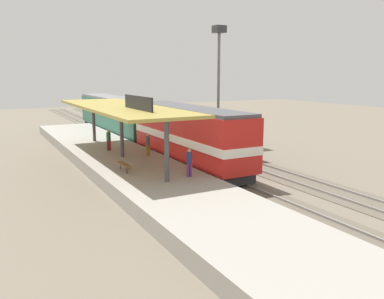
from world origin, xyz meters
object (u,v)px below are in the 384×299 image
passenger_carriage_single (115,115)px  person_walking (148,143)px  locomotive (188,136)px  person_boarding (109,139)px  person_waiting (189,161)px  platform_bench (123,164)px  light_mast (219,60)px  freight_car (204,129)px

passenger_carriage_single → person_walking: passenger_carriage_single is taller
locomotive → passenger_carriage_single: 18.00m
person_walking → person_boarding: bearing=119.5°
passenger_carriage_single → person_waiting: 23.90m
platform_bench → light_mast: (13.80, 10.76, 7.05)m
platform_bench → person_waiting: (3.08, -3.14, 0.51)m
platform_bench → person_boarding: (1.23, 7.31, 0.51)m
light_mast → person_boarding: 14.58m
passenger_carriage_single → person_walking: size_ratio=11.70×
locomotive → light_mast: bearing=46.4°
freight_car → person_walking: (-7.39, -4.35, -0.12)m
locomotive → freight_car: (4.60, 5.58, -0.44)m
platform_bench → person_waiting: size_ratio=0.99×
locomotive → person_boarding: bearing=135.3°
light_mast → person_walking: size_ratio=6.84×
locomotive → passenger_carriage_single: locomotive is taller
locomotive → light_mast: light_mast is taller
platform_bench → person_walking: person_walking is taller
locomotive → light_mast: 12.79m
light_mast → person_boarding: (-12.57, -3.45, -6.54)m
person_waiting → person_boarding: (-1.85, 10.44, 0.00)m
person_waiting → person_walking: same height
platform_bench → light_mast: 18.87m
platform_bench → locomotive: 6.62m
locomotive → freight_car: 7.25m
person_waiting → person_boarding: bearing=100.0°
person_waiting → locomotive: bearing=62.9°
freight_car → person_walking: bearing=-149.5°
locomotive → person_boarding: size_ratio=8.44×
passenger_carriage_single → light_mast: bearing=-51.5°
passenger_carriage_single → freight_car: bearing=-69.7°
passenger_carriage_single → light_mast: size_ratio=1.71×
passenger_carriage_single → light_mast: (7.80, -9.82, 6.08)m
person_waiting → person_walking: size_ratio=1.00×
passenger_carriage_single → person_waiting: size_ratio=11.70×
platform_bench → light_mast: size_ratio=0.15×
platform_bench → passenger_carriage_single: (6.00, 20.58, 0.97)m
platform_bench → person_waiting: bearing=-45.5°
light_mast → person_waiting: (-10.72, -13.90, -6.54)m
platform_bench → locomotive: bearing=23.3°
platform_bench → passenger_carriage_single: size_ratio=0.08×
locomotive → person_boarding: locomotive is taller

